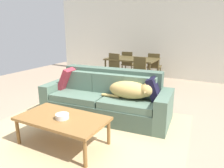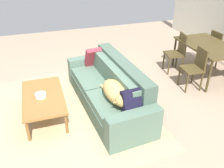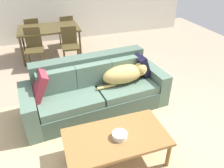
{
  "view_description": "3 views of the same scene",
  "coord_description": "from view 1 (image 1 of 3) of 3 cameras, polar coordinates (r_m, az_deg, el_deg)",
  "views": [
    {
      "loc": [
        1.89,
        -3.12,
        1.68
      ],
      "look_at": [
        0.13,
        0.26,
        0.64
      ],
      "focal_mm": 33.81,
      "sensor_mm": 36.0,
      "label": 1
    },
    {
      "loc": [
        3.67,
        -0.92,
        2.71
      ],
      "look_at": [
        0.23,
        0.2,
        0.6
      ],
      "focal_mm": 38.33,
      "sensor_mm": 36.0,
      "label": 2
    },
    {
      "loc": [
        -0.7,
        -2.83,
        2.39
      ],
      "look_at": [
        0.26,
        0.01,
        0.56
      ],
      "focal_mm": 34.91,
      "sensor_mm": 36.0,
      "label": 3
    }
  ],
  "objects": [
    {
      "name": "dining_table",
      "position": [
        6.38,
        5.44,
        6.34
      ],
      "size": [
        1.47,
        0.93,
        0.77
      ],
      "color": "#483C1F",
      "rests_on": "ground"
    },
    {
      "name": "area_rug",
      "position": [
        3.48,
        -8.77,
        -13.67
      ],
      "size": [
        3.48,
        3.28,
        0.01
      ],
      "primitive_type": "cube",
      "rotation": [
        0.0,
        0.0,
        0.09
      ],
      "color": "tan",
      "rests_on": "ground"
    },
    {
      "name": "dining_chair_near_right",
      "position": [
        5.72,
        6.96,
        3.27
      ],
      "size": [
        0.43,
        0.43,
        0.9
      ],
      "rotation": [
        0.0,
        0.0,
        -0.07
      ],
      "color": "#483C1F",
      "rests_on": "ground"
    },
    {
      "name": "ground_plane",
      "position": [
        4.01,
        -3.34,
        -9.54
      ],
      "size": [
        10.0,
        10.0,
        0.0
      ],
      "primitive_type": "plane",
      "color": "#9F876F"
    },
    {
      "name": "coffee_table",
      "position": [
        3.14,
        -13.28,
        -9.44
      ],
      "size": [
        1.28,
        0.7,
        0.43
      ],
      "color": "olive",
      "rests_on": "ground"
    },
    {
      "name": "bowl_on_coffee_table",
      "position": [
        3.06,
        -13.31,
        -8.5
      ],
      "size": [
        0.19,
        0.19,
        0.07
      ],
      "primitive_type": "cylinder",
      "color": "silver",
      "rests_on": "coffee_table"
    },
    {
      "name": "dining_chair_near_left",
      "position": [
        6.11,
        -0.0,
        4.27
      ],
      "size": [
        0.45,
        0.45,
        0.94
      ],
      "rotation": [
        0.0,
        0.0,
        -0.14
      ],
      "color": "#483C1F",
      "rests_on": "ground"
    },
    {
      "name": "dog_on_left_cushion",
      "position": [
        3.7,
        5.31,
        -1.63
      ],
      "size": [
        0.93,
        0.41,
        0.31
      ],
      "rotation": [
        0.0,
        0.0,
        0.09
      ],
      "color": "tan",
      "rests_on": "couch"
    },
    {
      "name": "throw_pillow_by_right_arm",
      "position": [
        3.75,
        11.42,
        -1.26
      ],
      "size": [
        0.31,
        0.44,
        0.43
      ],
      "primitive_type": "cube",
      "rotation": [
        0.0,
        -0.36,
        0.11
      ],
      "color": "black",
      "rests_on": "couch"
    },
    {
      "name": "couch",
      "position": [
        4.05,
        -1.41,
        -4.1
      ],
      "size": [
        2.47,
        1.09,
        0.89
      ],
      "rotation": [
        0.0,
        0.0,
        0.09
      ],
      "color": "#425749",
      "rests_on": "ground"
    },
    {
      "name": "dining_chair_far_left",
      "position": [
        7.14,
        4.33,
        5.67
      ],
      "size": [
        0.43,
        0.43,
        0.89
      ],
      "rotation": [
        0.0,
        0.0,
        3.23
      ],
      "color": "#483C1F",
      "rests_on": "ground"
    },
    {
      "name": "dining_chair_far_right",
      "position": [
        6.8,
        11.3,
        4.95
      ],
      "size": [
        0.43,
        0.43,
        0.89
      ],
      "rotation": [
        0.0,
        0.0,
        3.23
      ],
      "color": "#483C1F",
      "rests_on": "ground"
    },
    {
      "name": "back_partition",
      "position": [
        7.37,
        13.04,
        12.27
      ],
      "size": [
        8.0,
        0.12,
        2.7
      ],
      "primitive_type": "cube",
      "color": "silver",
      "rests_on": "ground"
    },
    {
      "name": "throw_pillow_by_left_arm",
      "position": [
        4.42,
        -11.77,
        1.5
      ],
      "size": [
        0.33,
        0.48,
        0.45
      ],
      "primitive_type": "cube",
      "rotation": [
        0.0,
        0.44,
        0.09
      ],
      "color": "maroon",
      "rests_on": "couch"
    }
  ]
}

